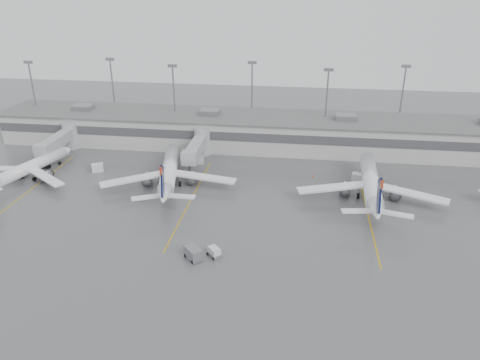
# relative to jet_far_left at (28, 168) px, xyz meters

# --- Properties ---
(ground) EXTENTS (260.00, 260.00, 0.00)m
(ground) POSITION_rel_jet_far_left_xyz_m (55.66, -29.43, -2.72)
(ground) COLOR #535355
(ground) RESTS_ON ground
(terminal) EXTENTS (152.00, 17.00, 9.45)m
(terminal) POSITION_rel_jet_far_left_xyz_m (55.65, 28.55, 1.45)
(terminal) COLOR #B5B5AF
(terminal) RESTS_ON ground
(light_masts) EXTENTS (142.40, 8.00, 20.60)m
(light_masts) POSITION_rel_jet_far_left_xyz_m (55.66, 34.32, 9.30)
(light_masts) COLOR gray
(light_masts) RESTS_ON ground
(jet_bridge_left) EXTENTS (4.00, 17.20, 7.00)m
(jet_bridge_left) POSITION_rel_jet_far_left_xyz_m (0.16, 16.29, 1.15)
(jet_bridge_left) COLOR gray
(jet_bridge_left) RESTS_ON ground
(jet_bridge_right) EXTENTS (4.00, 17.20, 7.00)m
(jet_bridge_right) POSITION_rel_jet_far_left_xyz_m (35.16, 16.29, 1.15)
(jet_bridge_right) COLOR gray
(jet_bridge_right) RESTS_ON ground
(stand_markings) EXTENTS (105.25, 40.00, 0.01)m
(stand_markings) POSITION_rel_jet_far_left_xyz_m (55.66, -5.43, -2.72)
(stand_markings) COLOR #C7990B
(stand_markings) RESTS_ON ground
(jet_far_left) EXTENTS (23.27, 26.44, 8.76)m
(jet_far_left) POSITION_rel_jet_far_left_xyz_m (0.00, 0.00, 0.00)
(jet_far_left) COLOR white
(jet_far_left) RESTS_ON ground
(jet_mid_left) EXTENTS (28.38, 32.13, 10.50)m
(jet_mid_left) POSITION_rel_jet_far_left_xyz_m (32.00, 0.88, 0.54)
(jet_mid_left) COLOR white
(jet_mid_left) RESTS_ON ground
(jet_mid_right) EXTENTS (29.76, 33.41, 10.80)m
(jet_mid_right) POSITION_rel_jet_far_left_xyz_m (74.24, 0.21, 0.63)
(jet_mid_right) COLOR white
(jet_mid_right) RESTS_ON ground
(baggage_tug) EXTENTS (2.79, 2.85, 1.60)m
(baggage_tug) POSITION_rel_jet_far_left_xyz_m (46.69, -25.18, -2.10)
(baggage_tug) COLOR silver
(baggage_tug) RESTS_ON ground
(baggage_cart) EXTENTS (3.50, 3.58, 2.05)m
(baggage_cart) POSITION_rel_jet_far_left_xyz_m (43.49, -26.38, -1.65)
(baggage_cart) COLOR slate
(baggage_cart) RESTS_ON ground
(gse_uld_a) EXTENTS (3.03, 2.61, 1.81)m
(gse_uld_a) POSITION_rel_jet_far_left_xyz_m (13.30, 6.24, -1.82)
(gse_uld_a) COLOR silver
(gse_uld_a) RESTS_ON ground
(gse_uld_b) EXTENTS (2.95, 2.18, 1.92)m
(gse_uld_b) POSITION_rel_jet_far_left_xyz_m (35.34, 14.24, -1.76)
(gse_uld_b) COLOR silver
(gse_uld_b) RESTS_ON ground
(gse_uld_c) EXTENTS (3.11, 2.49, 1.93)m
(gse_uld_c) POSITION_rel_jet_far_left_xyz_m (72.65, 8.30, -1.76)
(gse_uld_c) COLOR silver
(gse_uld_c) RESTS_ON ground
(gse_loader) EXTENTS (2.15, 3.26, 1.96)m
(gse_loader) POSITION_rel_jet_far_left_xyz_m (32.53, 18.69, -1.74)
(gse_loader) COLOR slate
(gse_loader) RESTS_ON ground
(cone_a) EXTENTS (0.40, 0.40, 0.63)m
(cone_a) POSITION_rel_jet_far_left_xyz_m (-0.40, 10.49, -2.41)
(cone_a) COLOR #F14505
(cone_a) RESTS_ON ground
(cone_b) EXTENTS (0.37, 0.37, 0.60)m
(cone_b) POSITION_rel_jet_far_left_xyz_m (32.29, 9.18, -2.42)
(cone_b) COLOR #F14505
(cone_b) RESTS_ON ground
(cone_c) EXTENTS (0.38, 0.38, 0.60)m
(cone_c) POSITION_rel_jet_far_left_xyz_m (62.77, 9.63, -2.42)
(cone_c) COLOR #F14505
(cone_c) RESTS_ON ground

